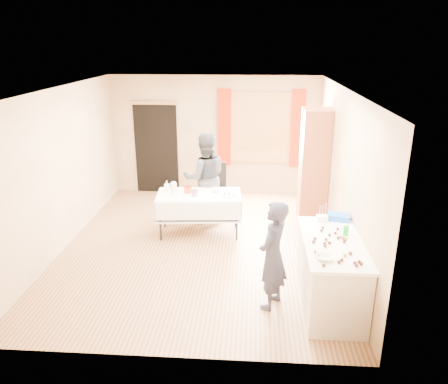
# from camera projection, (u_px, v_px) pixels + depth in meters

# --- Properties ---
(floor) EXTENTS (4.50, 5.50, 0.02)m
(floor) POSITION_uv_depth(u_px,v_px,m) (201.00, 246.00, 7.39)
(floor) COLOR #9E7047
(floor) RESTS_ON ground
(ceiling) EXTENTS (4.50, 5.50, 0.02)m
(ceiling) POSITION_uv_depth(u_px,v_px,m) (197.00, 88.00, 6.52)
(ceiling) COLOR white
(ceiling) RESTS_ON floor
(wall_back) EXTENTS (4.50, 0.02, 2.60)m
(wall_back) POSITION_uv_depth(u_px,v_px,m) (215.00, 136.00, 9.56)
(wall_back) COLOR tan
(wall_back) RESTS_ON floor
(wall_front) EXTENTS (4.50, 0.02, 2.60)m
(wall_front) POSITION_uv_depth(u_px,v_px,m) (165.00, 251.00, 4.36)
(wall_front) COLOR tan
(wall_front) RESTS_ON floor
(wall_left) EXTENTS (0.02, 5.50, 2.60)m
(wall_left) POSITION_uv_depth(u_px,v_px,m) (61.00, 169.00, 7.10)
(wall_left) COLOR tan
(wall_left) RESTS_ON floor
(wall_right) EXTENTS (0.02, 5.50, 2.60)m
(wall_right) POSITION_uv_depth(u_px,v_px,m) (343.00, 175.00, 6.81)
(wall_right) COLOR tan
(wall_right) RESTS_ON floor
(window_frame) EXTENTS (1.32, 0.06, 1.52)m
(window_frame) POSITION_uv_depth(u_px,v_px,m) (261.00, 128.00, 9.39)
(window_frame) COLOR olive
(window_frame) RESTS_ON wall_back
(window_pane) EXTENTS (1.20, 0.02, 1.40)m
(window_pane) POSITION_uv_depth(u_px,v_px,m) (261.00, 128.00, 9.37)
(window_pane) COLOR white
(window_pane) RESTS_ON wall_back
(curtain_left) EXTENTS (0.28, 0.06, 1.65)m
(curtain_left) POSITION_uv_depth(u_px,v_px,m) (224.00, 128.00, 9.39)
(curtain_left) COLOR #B11E03
(curtain_left) RESTS_ON wall_back
(curtain_right) EXTENTS (0.28, 0.06, 1.65)m
(curtain_right) POSITION_uv_depth(u_px,v_px,m) (297.00, 129.00, 9.29)
(curtain_right) COLOR #B11E03
(curtain_right) RESTS_ON wall_back
(doorway) EXTENTS (0.95, 0.04, 2.00)m
(doorway) POSITION_uv_depth(u_px,v_px,m) (156.00, 149.00, 9.71)
(doorway) COLOR black
(doorway) RESTS_ON floor
(door_lintel) EXTENTS (1.05, 0.06, 0.08)m
(door_lintel) POSITION_uv_depth(u_px,v_px,m) (154.00, 103.00, 9.35)
(door_lintel) COLOR olive
(door_lintel) RESTS_ON wall_back
(cabinet) EXTENTS (0.50, 0.60, 2.13)m
(cabinet) POSITION_uv_depth(u_px,v_px,m) (314.00, 166.00, 8.13)
(cabinet) COLOR brown
(cabinet) RESTS_ON floor
(counter) EXTENTS (0.75, 1.59, 0.91)m
(counter) POSITION_uv_depth(u_px,v_px,m) (331.00, 273.00, 5.63)
(counter) COLOR beige
(counter) RESTS_ON floor
(party_table) EXTENTS (1.53, 0.88, 0.75)m
(party_table) POSITION_uv_depth(u_px,v_px,m) (199.00, 210.00, 7.73)
(party_table) COLOR black
(party_table) RESTS_ON floor
(chair) EXTENTS (0.44, 0.44, 0.99)m
(chair) POSITION_uv_depth(u_px,v_px,m) (216.00, 198.00, 8.77)
(chair) COLOR black
(chair) RESTS_ON floor
(girl) EXTENTS (0.79, 0.75, 1.45)m
(girl) POSITION_uv_depth(u_px,v_px,m) (273.00, 255.00, 5.50)
(girl) COLOR #212238
(girl) RESTS_ON floor
(woman) EXTENTS (1.13, 1.03, 1.70)m
(woman) POSITION_uv_depth(u_px,v_px,m) (205.00, 178.00, 8.19)
(woman) COLOR black
(woman) RESTS_ON floor
(soda_can) EXTENTS (0.08, 0.08, 0.12)m
(soda_can) POSITION_uv_depth(u_px,v_px,m) (346.00, 231.00, 5.62)
(soda_can) COLOR #098B1D
(soda_can) RESTS_ON counter
(mixing_bowl) EXTENTS (0.29, 0.29, 0.05)m
(mixing_bowl) POSITION_uv_depth(u_px,v_px,m) (325.00, 258.00, 5.01)
(mixing_bowl) COLOR white
(mixing_bowl) RESTS_ON counter
(foam_block) EXTENTS (0.16, 0.11, 0.08)m
(foam_block) POSITION_uv_depth(u_px,v_px,m) (322.00, 218.00, 6.07)
(foam_block) COLOR white
(foam_block) RESTS_ON counter
(blue_basket) EXTENTS (0.34, 0.27, 0.08)m
(blue_basket) POSITION_uv_depth(u_px,v_px,m) (339.00, 217.00, 6.11)
(blue_basket) COLOR blue
(blue_basket) RESTS_ON counter
(pitcher) EXTENTS (0.11, 0.11, 0.22)m
(pitcher) POSITION_uv_depth(u_px,v_px,m) (174.00, 189.00, 7.52)
(pitcher) COLOR silver
(pitcher) RESTS_ON party_table
(cup_red) EXTENTS (0.23, 0.23, 0.12)m
(cup_red) POSITION_uv_depth(u_px,v_px,m) (188.00, 190.00, 7.66)
(cup_red) COLOR red
(cup_red) RESTS_ON party_table
(cup_rainbow) EXTENTS (0.14, 0.14, 0.12)m
(cup_rainbow) POSITION_uv_depth(u_px,v_px,m) (194.00, 193.00, 7.49)
(cup_rainbow) COLOR red
(cup_rainbow) RESTS_ON party_table
(small_bowl) EXTENTS (0.21, 0.21, 0.06)m
(small_bowl) POSITION_uv_depth(u_px,v_px,m) (217.00, 190.00, 7.74)
(small_bowl) COLOR white
(small_bowl) RESTS_ON party_table
(pastry_tray) EXTENTS (0.33, 0.29, 0.02)m
(pastry_tray) POSITION_uv_depth(u_px,v_px,m) (229.00, 195.00, 7.53)
(pastry_tray) COLOR white
(pastry_tray) RESTS_ON party_table
(bottle) EXTENTS (0.10, 0.10, 0.19)m
(bottle) POSITION_uv_depth(u_px,v_px,m) (167.00, 186.00, 7.73)
(bottle) COLOR white
(bottle) RESTS_ON party_table
(cake_balls) EXTENTS (0.52, 1.09, 0.04)m
(cake_balls) POSITION_uv_depth(u_px,v_px,m) (336.00, 246.00, 5.29)
(cake_balls) COLOR #3F2314
(cake_balls) RESTS_ON counter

